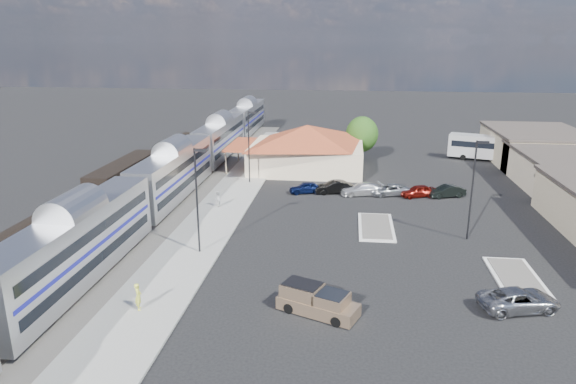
# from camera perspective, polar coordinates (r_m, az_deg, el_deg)

# --- Properties ---
(ground) EXTENTS (280.00, 280.00, 0.00)m
(ground) POSITION_cam_1_polar(r_m,az_deg,el_deg) (47.91, 5.06, -4.59)
(ground) COLOR black
(ground) RESTS_ON ground
(railbed) EXTENTS (16.00, 100.00, 0.12)m
(railbed) POSITION_cam_1_polar(r_m,az_deg,el_deg) (59.67, -15.24, -0.76)
(railbed) COLOR #4C4944
(railbed) RESTS_ON ground
(platform) EXTENTS (5.50, 92.00, 0.18)m
(platform) POSITION_cam_1_polar(r_m,az_deg,el_deg) (55.10, -7.29, -1.71)
(platform) COLOR gray
(platform) RESTS_ON ground
(passenger_train) EXTENTS (3.00, 104.00, 5.55)m
(passenger_train) POSITION_cam_1_polar(r_m,az_deg,el_deg) (58.26, -12.55, 1.89)
(passenger_train) COLOR silver
(passenger_train) RESTS_ON ground
(freight_cars) EXTENTS (2.80, 46.00, 4.00)m
(freight_cars) POSITION_cam_1_polar(r_m,az_deg,el_deg) (61.12, -17.68, 1.26)
(freight_cars) COLOR black
(freight_cars) RESTS_ON ground
(station_depot) EXTENTS (18.35, 12.24, 6.20)m
(station_depot) POSITION_cam_1_polar(r_m,az_deg,el_deg) (70.35, 2.09, 4.99)
(station_depot) COLOR beige
(station_depot) RESTS_ON ground
(traffic_island_south) EXTENTS (3.30, 7.50, 0.21)m
(traffic_island_south) POSITION_cam_1_polar(r_m,az_deg,el_deg) (49.81, 9.75, -3.81)
(traffic_island_south) COLOR silver
(traffic_island_south) RESTS_ON ground
(traffic_island_north) EXTENTS (3.30, 7.50, 0.21)m
(traffic_island_north) POSITION_cam_1_polar(r_m,az_deg,el_deg) (42.48, 24.11, -8.77)
(traffic_island_north) COLOR silver
(traffic_island_north) RESTS_ON ground
(lamp_plat_s) EXTENTS (1.08, 0.25, 9.00)m
(lamp_plat_s) POSITION_cam_1_polar(r_m,az_deg,el_deg) (42.23, -10.00, -0.06)
(lamp_plat_s) COLOR black
(lamp_plat_s) RESTS_ON ground
(lamp_plat_n) EXTENTS (1.08, 0.25, 9.00)m
(lamp_plat_n) POSITION_cam_1_polar(r_m,az_deg,el_deg) (63.00, -4.30, 5.64)
(lamp_plat_n) COLOR black
(lamp_plat_n) RESTS_ON ground
(lamp_lot) EXTENTS (1.08, 0.25, 9.00)m
(lamp_lot) POSITION_cam_1_polar(r_m,az_deg,el_deg) (47.52, 19.96, 1.05)
(lamp_lot) COLOR black
(lamp_lot) RESTS_ON ground
(tree_depot) EXTENTS (4.71, 4.71, 6.63)m
(tree_depot) POSITION_cam_1_polar(r_m,az_deg,el_deg) (75.86, 8.22, 6.37)
(tree_depot) COLOR #382314
(tree_depot) RESTS_ON ground
(pickup_truck) EXTENTS (5.63, 3.81, 1.83)m
(pickup_truck) POSITION_cam_1_polar(r_m,az_deg,el_deg) (34.20, 3.36, -12.07)
(pickup_truck) COLOR #96795C
(pickup_truck) RESTS_ON ground
(suv) EXTENTS (5.74, 3.71, 1.47)m
(suv) POSITION_cam_1_polar(r_m,az_deg,el_deg) (37.88, 24.28, -10.85)
(suv) COLOR gray
(suv) RESTS_ON ground
(coach_bus) EXTENTS (11.76, 6.02, 3.71)m
(coach_bus) POSITION_cam_1_polar(r_m,az_deg,el_deg) (81.26, 21.51, 4.70)
(coach_bus) COLOR silver
(coach_bus) RESTS_ON ground
(person_a) EXTENTS (0.68, 0.80, 1.86)m
(person_a) POSITION_cam_1_polar(r_m,az_deg,el_deg) (35.64, -16.31, -11.07)
(person_a) COLOR #CDD342
(person_a) RESTS_ON platform
(person_b) EXTENTS (0.70, 0.86, 1.68)m
(person_b) POSITION_cam_1_polar(r_m,az_deg,el_deg) (54.93, -7.86, -0.77)
(person_b) COLOR silver
(person_b) RESTS_ON platform
(parked_car_a) EXTENTS (4.29, 2.66, 1.36)m
(parked_car_a) POSITION_cam_1_polar(r_m,az_deg,el_deg) (59.89, 2.03, 0.51)
(parked_car_a) COLOR #0E1946
(parked_car_a) RESTS_ON ground
(parked_car_b) EXTENTS (4.72, 2.55, 1.48)m
(parked_car_b) POSITION_cam_1_polar(r_m,az_deg,el_deg) (59.99, 5.10, 0.54)
(parked_car_b) COLOR black
(parked_car_b) RESTS_ON ground
(parked_car_c) EXTENTS (5.23, 3.31, 1.41)m
(parked_car_c) POSITION_cam_1_polar(r_m,az_deg,el_deg) (59.72, 8.16, 0.33)
(parked_car_c) COLOR silver
(parked_car_c) RESTS_ON ground
(parked_car_d) EXTENTS (5.04, 3.36, 1.29)m
(parked_car_d) POSITION_cam_1_polar(r_m,az_deg,el_deg) (60.19, 11.19, 0.24)
(parked_car_d) COLOR gray
(parked_car_d) RESTS_ON ground
(parked_car_e) EXTENTS (4.36, 2.93, 1.38)m
(parked_car_e) POSITION_cam_1_polar(r_m,az_deg,el_deg) (60.24, 14.25, 0.10)
(parked_car_e) COLOR maroon
(parked_car_e) RESTS_ON ground
(parked_car_f) EXTENTS (4.45, 2.72, 1.39)m
(parked_car_f) POSITION_cam_1_polar(r_m,az_deg,el_deg) (61.03, 17.19, 0.08)
(parked_car_f) COLOR black
(parked_car_f) RESTS_ON ground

